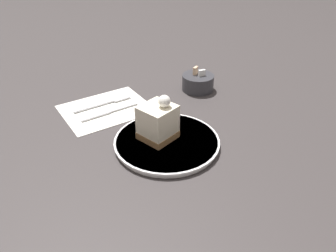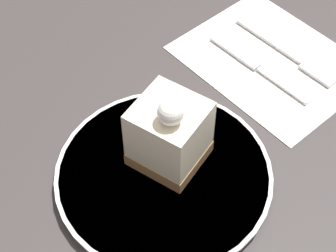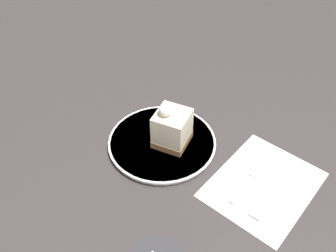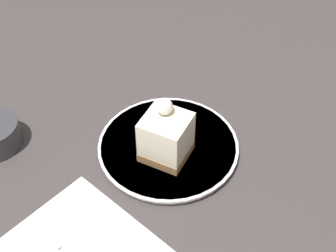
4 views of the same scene
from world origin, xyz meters
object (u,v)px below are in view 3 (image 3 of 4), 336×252
knife (256,172)px  plate (162,143)px  fork (271,195)px  cake_slice (172,128)px

knife → plate: bearing=16.1°
fork → knife: bearing=-32.1°
knife → cake_slice: bearing=14.4°
fork → plate: bearing=6.1°
cake_slice → knife: (-0.19, -0.02, -0.05)m
cake_slice → fork: cake_slice is taller
plate → fork: plate is taller
fork → knife: (0.04, -0.04, 0.00)m
fork → cake_slice: bearing=3.9°
fork → knife: same height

